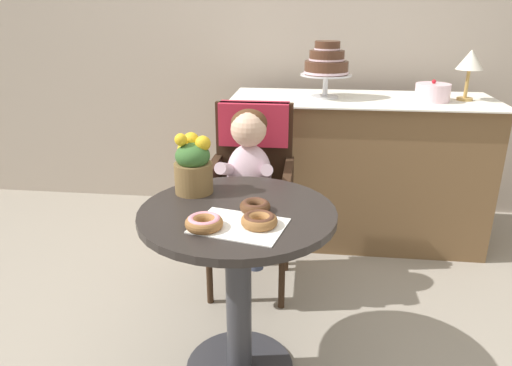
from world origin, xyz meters
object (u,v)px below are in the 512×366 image
(tiered_cake_stand, at_px, (326,64))
(round_layer_cake, at_px, (433,92))
(cafe_table, at_px, (238,261))
(flower_vase, at_px, (193,164))
(seated_child, at_px, (248,170))
(table_lamp, at_px, (470,62))
(wicker_chair, at_px, (252,167))
(donut_mid, at_px, (204,222))
(donut_side, at_px, (259,220))
(donut_front, at_px, (255,206))

(tiered_cake_stand, height_order, round_layer_cake, tiered_cake_stand)
(cafe_table, height_order, flower_vase, flower_vase)
(seated_child, distance_m, table_lamp, 1.45)
(cafe_table, relative_size, tiered_cake_stand, 2.22)
(wicker_chair, distance_m, flower_vase, 0.62)
(wicker_chair, relative_size, flower_vase, 3.94)
(flower_vase, relative_size, round_layer_cake, 1.25)
(donut_mid, relative_size, flower_vase, 0.53)
(donut_side, xyz_separation_m, flower_vase, (-0.29, 0.28, 0.09))
(donut_mid, xyz_separation_m, donut_side, (0.18, 0.04, -0.00))
(wicker_chair, xyz_separation_m, seated_child, (0.00, -0.16, 0.04))
(cafe_table, distance_m, table_lamp, 1.83)
(seated_child, bearing_deg, round_layer_cake, 35.27)
(cafe_table, height_order, table_lamp, table_lamp)
(wicker_chair, relative_size, round_layer_cake, 4.92)
(donut_mid, bearing_deg, wicker_chair, 87.07)
(flower_vase, bearing_deg, donut_side, -44.27)
(flower_vase, relative_size, tiered_cake_stand, 0.74)
(cafe_table, relative_size, wicker_chair, 0.75)
(tiered_cake_stand, bearing_deg, seated_child, -116.68)
(donut_side, xyz_separation_m, table_lamp, (1.04, 1.44, 0.37))
(cafe_table, xyz_separation_m, seated_child, (-0.04, 0.57, 0.17))
(seated_child, distance_m, donut_front, 0.59)
(donut_front, distance_m, donut_side, 0.13)
(donut_front, height_order, donut_mid, donut_mid)
(table_lamp, bearing_deg, tiered_cake_stand, -179.26)
(donut_front, bearing_deg, wicker_chair, 98.07)
(donut_front, relative_size, flower_vase, 0.46)
(donut_side, relative_size, tiered_cake_stand, 0.38)
(flower_vase, distance_m, round_layer_cake, 1.59)
(tiered_cake_stand, xyz_separation_m, table_lamp, (0.80, 0.01, 0.02))
(donut_front, relative_size, table_lamp, 0.39)
(tiered_cake_stand, relative_size, round_layer_cake, 1.67)
(flower_vase, bearing_deg, table_lamp, 41.00)
(donut_side, bearing_deg, table_lamp, 54.21)
(donut_mid, distance_m, table_lamp, 1.95)
(wicker_chair, distance_m, table_lamp, 1.39)
(wicker_chair, distance_m, donut_side, 0.87)
(cafe_table, relative_size, donut_mid, 5.66)
(donut_front, xyz_separation_m, donut_side, (0.03, -0.12, 0.00))
(donut_front, height_order, flower_vase, flower_vase)
(donut_mid, bearing_deg, cafe_table, 63.12)
(seated_child, xyz_separation_m, tiered_cake_stand, (0.37, 0.73, 0.42))
(donut_side, distance_m, round_layer_cake, 1.64)
(donut_side, distance_m, table_lamp, 1.81)
(wicker_chair, distance_m, donut_mid, 0.90)
(donut_mid, bearing_deg, table_lamp, 50.55)
(donut_side, bearing_deg, donut_mid, -167.64)
(donut_mid, xyz_separation_m, flower_vase, (-0.11, 0.32, 0.09))
(flower_vase, bearing_deg, donut_front, -31.53)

